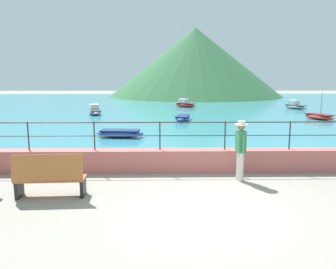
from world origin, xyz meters
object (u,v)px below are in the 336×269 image
at_px(bench_main, 49,176).
at_px(boat_2, 295,106).
at_px(boat_1, 185,104).
at_px(boat_0, 319,116).
at_px(boat_5, 120,133).
at_px(boat_3, 183,118).
at_px(person_walking, 241,147).
at_px(boat_4, 95,111).

relative_size(bench_main, boat_2, 0.70).
xyz_separation_m(boat_1, boat_2, (9.73, -1.91, 0.00)).
distance_m(boat_0, boat_5, 14.25).
distance_m(boat_1, boat_2, 9.92).
height_order(boat_1, boat_5, boat_1).
xyz_separation_m(boat_2, boat_5, (-13.95, -13.89, -0.07)).
distance_m(boat_2, boat_3, 13.19).
relative_size(boat_0, boat_5, 1.03).
distance_m(bench_main, boat_5, 8.10).
xyz_separation_m(person_walking, boat_5, (-4.28, 6.73, -0.72)).
xyz_separation_m(boat_0, boat_5, (-12.69, -6.48, -0.01)).
bearing_deg(person_walking, boat_3, 93.96).
relative_size(bench_main, boat_4, 0.70).
distance_m(bench_main, boat_3, 14.62).
distance_m(boat_2, boat_4, 17.56).
distance_m(bench_main, boat_4, 17.98).
bearing_deg(boat_2, boat_5, -135.12).
distance_m(boat_1, boat_4, 9.50).
height_order(boat_0, boat_5, boat_0).
xyz_separation_m(person_walking, boat_3, (-0.88, 12.70, -0.72)).
bearing_deg(boat_5, person_walking, -57.55).
xyz_separation_m(bench_main, person_walking, (5.03, 1.32, 0.42)).
bearing_deg(boat_4, person_walking, -65.84).
bearing_deg(boat_3, boat_2, 36.92).
height_order(boat_0, boat_2, boat_0).
height_order(bench_main, boat_2, bench_main).
bearing_deg(boat_0, boat_1, 132.28).
bearing_deg(boat_4, boat_1, 39.46).
xyz_separation_m(boat_3, boat_4, (-6.52, 3.80, 0.07)).
xyz_separation_m(person_walking, boat_1, (-0.06, 22.53, -0.65)).
height_order(boat_3, boat_4, boat_4).
xyz_separation_m(bench_main, boat_3, (4.15, 14.02, -0.30)).
height_order(person_walking, boat_2, person_walking).
xyz_separation_m(person_walking, boat_2, (9.67, 20.62, -0.65)).
height_order(bench_main, boat_1, bench_main).
relative_size(person_walking, boat_4, 0.71).
bearing_deg(boat_1, boat_4, -140.54).
bearing_deg(boat_2, boat_3, -143.08).
relative_size(boat_0, boat_3, 1.01).
relative_size(bench_main, boat_3, 0.71).
height_order(boat_1, boat_4, same).
relative_size(boat_0, boat_2, 1.01).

